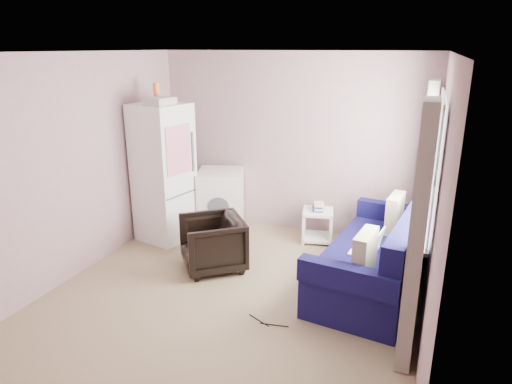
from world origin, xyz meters
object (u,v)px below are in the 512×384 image
at_px(armchair, 212,241).
at_px(washing_machine, 221,199).
at_px(sofa, 380,259).
at_px(side_table, 318,223).
at_px(fridge, 164,172).

distance_m(armchair, washing_machine, 1.25).
bearing_deg(sofa, washing_machine, 165.99).
bearing_deg(side_table, sofa, -47.09).
xyz_separation_m(armchair, sofa, (1.91, 0.24, -0.01)).
height_order(washing_machine, sofa, sofa).
height_order(armchair, sofa, sofa).
xyz_separation_m(fridge, side_table, (1.98, 0.63, -0.68)).
xyz_separation_m(armchair, washing_machine, (-0.43, 1.17, 0.10)).
distance_m(armchair, sofa, 1.92).
height_order(fridge, side_table, fridge).
bearing_deg(side_table, fridge, -162.44).
bearing_deg(washing_machine, armchair, -88.46).
bearing_deg(sofa, fridge, -179.73).
bearing_deg(armchair, sofa, 58.53).
height_order(fridge, washing_machine, fridge).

